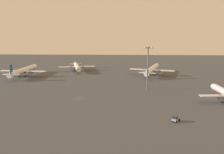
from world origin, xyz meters
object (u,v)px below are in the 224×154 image
Objects in this scene: airplane_taxiway_distant at (77,67)px; apron_light_west at (148,65)px; airplane_far_stand at (152,70)px; pushback_tug at (175,119)px; airplane_terminal_side at (23,71)px.

airplane_taxiway_distant is 78.96m from apron_light_west.
airplane_taxiway_distant is at bearing -179.73° from airplane_far_stand.
pushback_tug is (-1.72, -96.37, -2.84)m from airplane_far_stand.
pushback_tug is 52.24m from apron_light_west.
airplane_taxiway_distant is 9.95× the size of pushback_tug.
airplane_terminal_side is at bearing -157.86° from airplane_far_stand.
apron_light_west is at bearing 114.11° from airplane_taxiway_distant.
airplane_far_stand reaches higher than pushback_tug.
airplane_terminal_side is 88.41m from airplane_far_stand.
pushback_tug is at bearing -74.70° from airplane_far_stand.
airplane_taxiway_distant is (32.64, 24.87, -0.51)m from airplane_terminal_side.
airplane_terminal_side is at bearing 23.50° from airplane_taxiway_distant.
airplane_far_stand is 11.24× the size of pushback_tug.
airplane_far_stand is at bearing 81.10° from apron_light_west.
airplane_terminal_side is 11.58× the size of pushback_tug.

